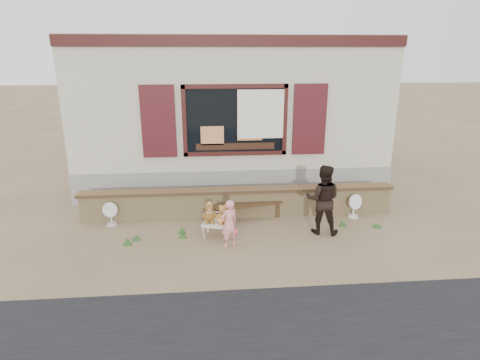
{
  "coord_description": "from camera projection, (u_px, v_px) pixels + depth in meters",
  "views": [
    {
      "loc": [
        -0.7,
        -7.51,
        3.62
      ],
      "look_at": [
        0.0,
        0.6,
        1.0
      ],
      "focal_mm": 30.0,
      "sensor_mm": 36.0,
      "label": 1
    }
  ],
  "objects": [
    {
      "name": "bench",
      "position": [
        248.0,
        207.0,
        8.98
      ],
      "size": [
        1.58,
        0.71,
        0.4
      ],
      "rotation": [
        0.0,
        0.0,
        0.26
      ],
      "color": "#352312",
      "rests_on": "ground"
    },
    {
      "name": "grass_tufts",
      "position": [
        213.0,
        233.0,
        8.23
      ],
      "size": [
        5.4,
        0.63,
        0.16
      ],
      "color": "#2A5020",
      "rests_on": "ground"
    },
    {
      "name": "fan_left",
      "position": [
        111.0,
        213.0,
        8.69
      ],
      "size": [
        0.33,
        0.22,
        0.53
      ],
      "rotation": [
        0.0,
        0.0,
        -0.12
      ],
      "color": "silver",
      "rests_on": "ground"
    },
    {
      "name": "fan_right",
      "position": [
        354.0,
        206.0,
        9.1
      ],
      "size": [
        0.36,
        0.24,
        0.55
      ],
      "rotation": [
        0.0,
        0.0,
        0.43
      ],
      "color": "white",
      "rests_on": "ground"
    },
    {
      "name": "folding_chair",
      "position": [
        216.0,
        223.0,
        8.14
      ],
      "size": [
        0.62,
        0.58,
        0.32
      ],
      "rotation": [
        0.0,
        0.0,
        -0.26
      ],
      "color": "beige",
      "rests_on": "ground"
    },
    {
      "name": "ground",
      "position": [
        242.0,
        235.0,
        8.29
      ],
      "size": [
        80.0,
        80.0,
        0.0
      ],
      "primitive_type": "plane",
      "color": "brown",
      "rests_on": "ground"
    },
    {
      "name": "brick_wall",
      "position": [
        238.0,
        202.0,
        9.14
      ],
      "size": [
        7.1,
        0.36,
        0.67
      ],
      "color": "tan",
      "rests_on": "ground"
    },
    {
      "name": "child",
      "position": [
        229.0,
        224.0,
        7.67
      ],
      "size": [
        0.41,
        0.36,
        0.96
      ],
      "primitive_type": "imported",
      "rotation": [
        0.0,
        0.0,
        3.6
      ],
      "color": "pink",
      "rests_on": "ground"
    },
    {
      "name": "teddy_bear_left",
      "position": [
        209.0,
        212.0,
        8.09
      ],
      "size": [
        0.36,
        0.33,
        0.41
      ],
      "primitive_type": null,
      "rotation": [
        0.0,
        0.0,
        -0.26
      ],
      "color": "brown",
      "rests_on": "folding_chair"
    },
    {
      "name": "adult",
      "position": [
        323.0,
        200.0,
        8.19
      ],
      "size": [
        0.84,
        0.74,
        1.46
      ],
      "primitive_type": "imported",
      "rotation": [
        0.0,
        0.0,
        2.84
      ],
      "color": "black",
      "rests_on": "ground"
    },
    {
      "name": "teddy_bear_right",
      "position": [
        223.0,
        213.0,
        8.05
      ],
      "size": [
        0.34,
        0.32,
        0.39
      ],
      "primitive_type": null,
      "rotation": [
        0.0,
        0.0,
        -0.26
      ],
      "color": "#995E2A",
      "rests_on": "folding_chair"
    },
    {
      "name": "shopfront",
      "position": [
        229.0,
        108.0,
        11.94
      ],
      "size": [
        8.04,
        5.13,
        4.0
      ],
      "color": "#A59E85",
      "rests_on": "ground"
    }
  ]
}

